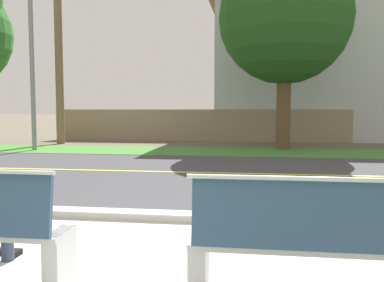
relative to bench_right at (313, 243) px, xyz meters
name	(u,v)px	position (x,y,z in m)	size (l,w,h in m)	color
ground_plane	(212,164)	(-1.51, 7.82, -0.46)	(140.00, 140.00, 0.00)	#665B4C
sidewalk_pavement	(133,278)	(-1.51, 0.22, -0.46)	(44.00, 3.60, 0.01)	beige
curb_edge	(173,217)	(-1.51, 2.17, -0.41)	(44.00, 0.30, 0.11)	#ADA89E
street_asphalt	(206,173)	(-1.51, 6.32, -0.46)	(52.00, 8.00, 0.01)	#424247
road_centre_line	(206,173)	(-1.51, 6.32, -0.45)	(48.00, 0.14, 0.01)	#E0CC4C
far_verge_grass	(221,152)	(-1.51, 11.01, -0.45)	(48.00, 2.80, 0.02)	#478438
bench_right	(313,243)	(0.00, 0.00, 0.00)	(1.95, 0.48, 1.01)	silver
streetlamp	(35,43)	(-8.02, 10.83, 3.29)	(0.24, 2.10, 6.50)	gray
shade_tree_left	(290,7)	(0.76, 11.96, 4.49)	(4.62, 4.62, 7.62)	brown
garden_wall	(198,125)	(-2.83, 15.24, 0.24)	(13.00, 0.36, 1.40)	gray
house_across_street	(347,62)	(4.08, 18.44, 3.20)	(13.38, 6.91, 7.24)	#B7BCC1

